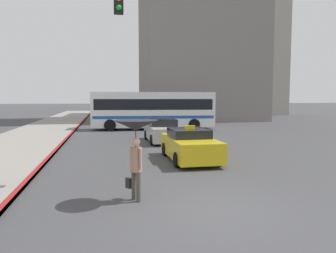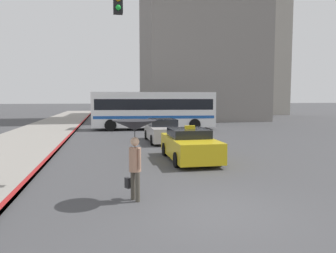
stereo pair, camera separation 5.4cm
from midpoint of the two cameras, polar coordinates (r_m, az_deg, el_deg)
The scene contains 8 objects.
ground_plane at distance 8.04m, azimuth 8.06°, elevation -14.69°, with size 300.00×300.00×0.00m, color #424244.
taxi at distance 14.22m, azimuth 3.88°, elevation -3.28°, with size 1.91×4.26×1.52m.
sedan_red at distance 20.19m, azimuth -0.82°, elevation -0.79°, with size 1.91×4.39×1.40m.
city_bus at distance 28.09m, azimuth -2.45°, elevation 3.10°, with size 10.44×3.29×3.18m.
pedestrian_with_umbrella at distance 8.51m, azimuth -5.64°, elevation -1.37°, with size 1.16×1.16×2.13m.
traffic_light at distance 10.51m, azimuth -21.08°, elevation 13.91°, with size 3.90×0.38×6.33m.
building_tower_near at distance 43.64m, azimuth 5.59°, elevation 20.85°, with size 13.80×12.37×29.25m.
building_tower_far at distance 58.60m, azimuth 12.48°, elevation 17.81°, with size 12.93×10.56×31.58m.
Camera 2 is at (-2.44, -7.16, 2.70)m, focal length 35.00 mm.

